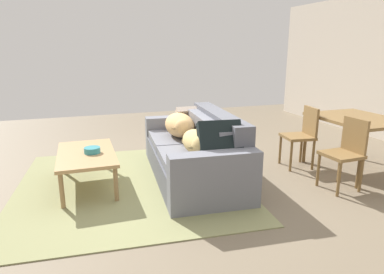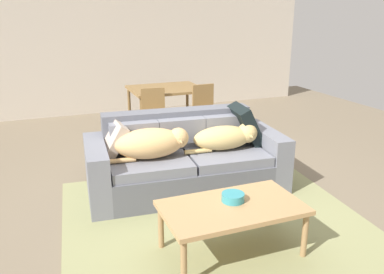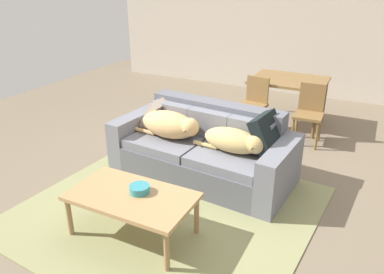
% 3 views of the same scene
% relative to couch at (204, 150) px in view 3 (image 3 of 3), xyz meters
% --- Properties ---
extents(ground_plane, '(10.00, 10.00, 0.00)m').
position_rel_couch_xyz_m(ground_plane, '(0.12, -0.00, -0.33)').
color(ground_plane, '#776853').
extents(back_partition, '(8.00, 0.12, 2.70)m').
position_rel_couch_xyz_m(back_partition, '(0.12, 4.00, 1.02)').
color(back_partition, beige).
rests_on(back_partition, ground).
extents(area_rug, '(3.12, 2.98, 0.01)m').
position_rel_couch_xyz_m(area_rug, '(-0.01, -0.89, -0.32)').
color(area_rug, '#8D8F5E').
rests_on(area_rug, ground).
extents(couch, '(2.27, 1.17, 0.87)m').
position_rel_couch_xyz_m(couch, '(0.00, 0.00, 0.00)').
color(couch, '#595B63').
rests_on(couch, ground).
extents(dog_on_left_cushion, '(0.93, 0.46, 0.33)m').
position_rel_couch_xyz_m(dog_on_left_cushion, '(-0.40, -0.11, 0.30)').
color(dog_on_left_cushion, tan).
rests_on(dog_on_left_cushion, couch).
extents(dog_on_right_cushion, '(0.88, 0.41, 0.29)m').
position_rel_couch_xyz_m(dog_on_right_cushion, '(0.47, -0.15, 0.28)').
color(dog_on_right_cushion, tan).
rests_on(dog_on_right_cushion, couch).
extents(throw_pillow_by_left_arm, '(0.29, 0.39, 0.39)m').
position_rel_couch_xyz_m(throw_pillow_by_left_arm, '(-0.78, 0.13, 0.31)').
color(throw_pillow_by_left_arm, '#B5A393').
rests_on(throw_pillow_by_left_arm, couch).
extents(throw_pillow_by_right_arm, '(0.39, 0.52, 0.49)m').
position_rel_couch_xyz_m(throw_pillow_by_right_arm, '(0.79, -0.00, 0.35)').
color(throw_pillow_by_right_arm, black).
rests_on(throw_pillow_by_right_arm, couch).
extents(coffee_table, '(1.18, 0.67, 0.45)m').
position_rel_couch_xyz_m(coffee_table, '(-0.09, -1.39, 0.07)').
color(coffee_table, tan).
rests_on(coffee_table, ground).
extents(bowl_on_coffee_table, '(0.19, 0.19, 0.07)m').
position_rel_couch_xyz_m(bowl_on_coffee_table, '(-0.05, -1.32, 0.15)').
color(bowl_on_coffee_table, teal).
rests_on(bowl_on_coffee_table, coffee_table).
extents(dining_table, '(1.16, 0.94, 0.77)m').
position_rel_couch_xyz_m(dining_table, '(0.49, 2.17, 0.36)').
color(dining_table, olive).
rests_on(dining_table, ground).
extents(dining_chair_near_left, '(0.45, 0.45, 0.88)m').
position_rel_couch_xyz_m(dining_chair_near_left, '(0.10, 1.58, 0.17)').
color(dining_chair_near_left, olive).
rests_on(dining_chair_near_left, ground).
extents(dining_chair_near_right, '(0.42, 0.42, 0.87)m').
position_rel_couch_xyz_m(dining_chair_near_right, '(0.95, 1.58, 0.16)').
color(dining_chair_near_right, olive).
rests_on(dining_chair_near_right, ground).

